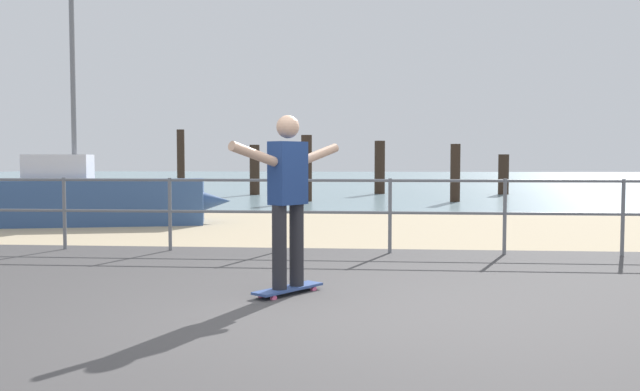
# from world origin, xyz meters

# --- Properties ---
(ground_plane) EXTENTS (24.00, 10.00, 0.04)m
(ground_plane) POSITION_xyz_m (0.00, -1.00, 0.00)
(ground_plane) COLOR #474444
(ground_plane) RESTS_ON ground
(beach_strip) EXTENTS (24.00, 6.00, 0.04)m
(beach_strip) POSITION_xyz_m (0.00, 7.00, 0.00)
(beach_strip) COLOR tan
(beach_strip) RESTS_ON ground
(sea_surface) EXTENTS (72.00, 50.00, 0.04)m
(sea_surface) POSITION_xyz_m (0.00, 35.00, 0.00)
(sea_surface) COLOR #75939E
(sea_surface) RESTS_ON ground
(railing_fence) EXTENTS (12.45, 0.05, 1.05)m
(railing_fence) POSITION_xyz_m (-0.92, 3.60, 0.70)
(railing_fence) COLOR slate
(railing_fence) RESTS_ON ground
(sailboat) EXTENTS (5.07, 2.41, 4.67)m
(sailboat) POSITION_xyz_m (-5.05, 7.23, 0.52)
(sailboat) COLOR #335184
(sailboat) RESTS_ON ground
(skateboard) EXTENTS (0.63, 0.76, 0.08)m
(skateboard) POSITION_xyz_m (-0.40, 0.73, 0.07)
(skateboard) COLOR #334C8C
(skateboard) RESTS_ON ground
(skateboarder) EXTENTS (0.92, 1.22, 1.65)m
(skateboarder) POSITION_xyz_m (-0.40, 0.73, 1.02)
(skateboarder) COLOR #26262B
(skateboarder) RESTS_ON skateboard
(groyne_post_0) EXTENTS (0.26, 0.26, 2.30)m
(groyne_post_0) POSITION_xyz_m (-6.14, 16.45, 1.15)
(groyne_post_0) COLOR #332319
(groyne_post_0) RESTS_ON ground
(groyne_post_1) EXTENTS (0.36, 0.36, 1.81)m
(groyne_post_1) POSITION_xyz_m (-3.90, 18.01, 0.91)
(groyne_post_1) COLOR #332319
(groyne_post_1) RESTS_ON ground
(groyne_post_2) EXTENTS (0.33, 0.33, 2.03)m
(groyne_post_2) POSITION_xyz_m (-1.66, 14.51, 1.02)
(groyne_post_2) COLOR #332319
(groyne_post_2) RESTS_ON ground
(groyne_post_3) EXTENTS (0.38, 0.38, 1.97)m
(groyne_post_3) POSITION_xyz_m (0.58, 19.06, 0.99)
(groyne_post_3) COLOR #332319
(groyne_post_3) RESTS_ON ground
(groyne_post_4) EXTENTS (0.30, 0.30, 1.76)m
(groyne_post_4) POSITION_xyz_m (2.82, 14.70, 0.88)
(groyne_post_4) COLOR #332319
(groyne_post_4) RESTS_ON ground
(groyne_post_5) EXTENTS (0.38, 0.38, 1.47)m
(groyne_post_5) POSITION_xyz_m (5.06, 19.03, 0.74)
(groyne_post_5) COLOR #332319
(groyne_post_5) RESTS_ON ground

